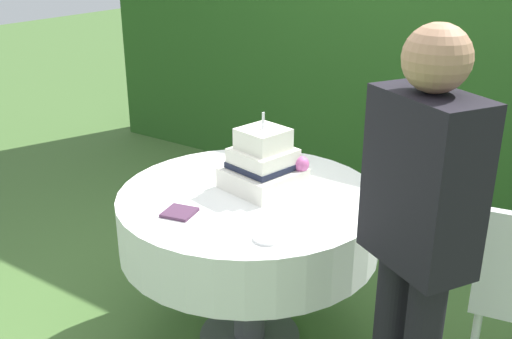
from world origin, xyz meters
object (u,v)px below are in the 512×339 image
at_px(cake_table, 249,221).
at_px(standing_person, 417,239).
at_px(wedding_cake, 264,165).
at_px(serving_plate_far, 267,238).
at_px(serving_plate_near, 296,162).
at_px(napkin_stack, 180,212).

relative_size(cake_table, standing_person, 0.72).
height_order(wedding_cake, serving_plate_far, wedding_cake).
xyz_separation_m(serving_plate_near, napkin_stack, (-0.09, -0.76, 0.00)).
height_order(cake_table, serving_plate_far, serving_plate_far).
distance_m(cake_table, napkin_stack, 0.37).
bearing_deg(napkin_stack, serving_plate_near, 83.04).
relative_size(serving_plate_near, serving_plate_far, 1.18).
bearing_deg(serving_plate_near, wedding_cake, -83.52).
distance_m(wedding_cake, serving_plate_near, 0.37).
distance_m(wedding_cake, standing_person, 0.92).
distance_m(wedding_cake, serving_plate_far, 0.50).
relative_size(cake_table, wedding_cake, 3.26).
height_order(wedding_cake, standing_person, standing_person).
bearing_deg(napkin_stack, serving_plate_far, 2.88).
height_order(wedding_cake, napkin_stack, wedding_cake).
bearing_deg(wedding_cake, serving_plate_near, 96.48).
xyz_separation_m(cake_table, standing_person, (0.85, -0.29, 0.30)).
height_order(cake_table, serving_plate_near, serving_plate_near).
xyz_separation_m(cake_table, napkin_stack, (-0.11, -0.33, 0.14)).
bearing_deg(serving_plate_near, cake_table, -87.28).
xyz_separation_m(wedding_cake, serving_plate_far, (0.28, -0.39, -0.10)).
distance_m(cake_table, wedding_cake, 0.26).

